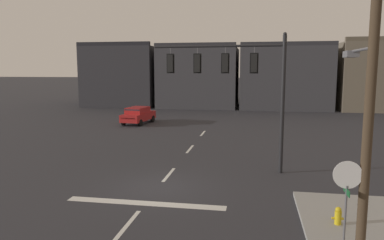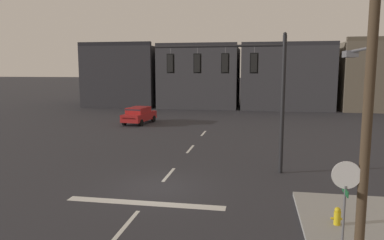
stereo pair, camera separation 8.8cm
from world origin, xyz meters
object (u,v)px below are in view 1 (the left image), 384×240
object	(u,v)px
car_lot_nearside	(138,115)
signal_mast_near_side	(237,76)
fire_hydrant	(338,219)
utility_pole	(370,77)
stop_sign	(347,186)

from	to	relation	value
car_lot_nearside	signal_mast_near_side	bearing A→B (deg)	-55.49
signal_mast_near_side	fire_hydrant	size ratio (longest dim) A/B	9.35
signal_mast_near_side	fire_hydrant	xyz separation A→B (m)	(3.73, -6.61, -4.58)
fire_hydrant	signal_mast_near_side	bearing A→B (deg)	119.44
car_lot_nearside	utility_pole	xyz separation A→B (m)	(13.99, -23.26, 4.20)
stop_sign	car_lot_nearside	distance (m)	27.12
stop_sign	car_lot_nearside	world-z (taller)	stop_sign
utility_pole	fire_hydrant	bearing A→B (deg)	94.07
car_lot_nearside	stop_sign	bearing A→B (deg)	-60.02
fire_hydrant	car_lot_nearside	bearing A→B (deg)	123.00
utility_pole	signal_mast_near_side	bearing A→B (deg)	114.37
car_lot_nearside	fire_hydrant	world-z (taller)	car_lot_nearside
car_lot_nearside	utility_pole	distance (m)	27.46
stop_sign	car_lot_nearside	bearing A→B (deg)	119.98
car_lot_nearside	utility_pole	bearing A→B (deg)	-58.98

